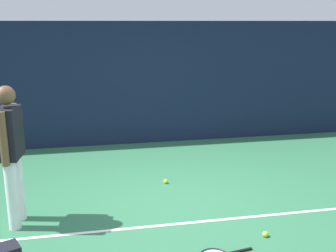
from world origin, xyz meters
The scene contains 6 objects.
ground_plane centered at (0.00, 0.00, 0.00)m, with size 12.00×12.00×0.00m, color #2D6B47.
back_fence centered at (0.00, 3.00, 1.20)m, with size 10.00×0.10×2.41m, color #141E38.
court_line centered at (0.00, -0.52, 0.00)m, with size 9.00×0.05×0.00m, color white.
tennis_player centered at (-1.97, -0.13, 0.97)m, with size 0.27×0.53×1.70m.
tennis_ball_near_player centered at (0.86, -1.01, 0.03)m, with size 0.07×0.07×0.07m, color #CCE033.
tennis_ball_by_fence centered at (0.04, 0.77, 0.03)m, with size 0.07×0.07×0.07m, color #CCE033.
Camera 1 is at (-1.04, -4.91, 2.40)m, focal length 43.42 mm.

